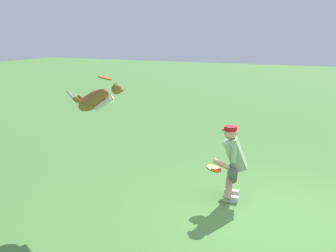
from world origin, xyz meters
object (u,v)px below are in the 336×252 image
Objects in this scene: frisbee_flying at (105,78)px; dog at (96,99)px; person at (233,160)px; frisbee_held at (214,169)px.

dog is at bearing 34.29° from frisbee_flying.
frisbee_flying reaches higher than dog.
person is 5.53× the size of frisbee_flying.
frisbee_flying is (-0.12, -0.09, 0.35)m from dog.
person is at bearing -155.85° from frisbee_flying.
person is at bearing 8.81° from dog.
person is at bearing -128.48° from frisbee_held.
person is 5.17× the size of frisbee_held.
dog is 2.27m from frisbee_held.
frisbee_flying is 0.93× the size of frisbee_held.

